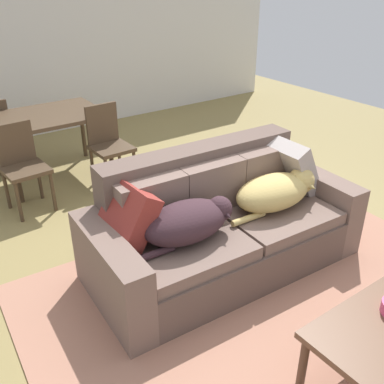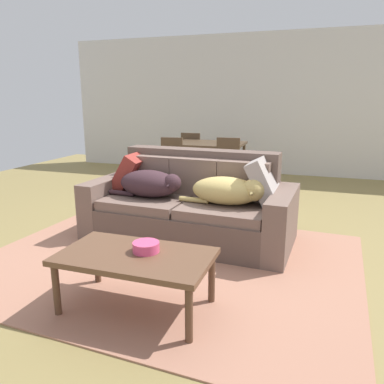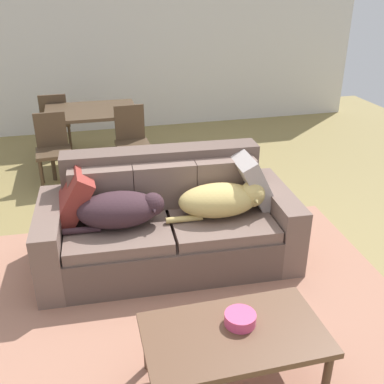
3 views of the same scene
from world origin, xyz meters
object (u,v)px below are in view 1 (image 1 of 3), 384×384
object	(u,v)px
throw_pillow_by_left_arm	(127,216)
dining_chair_near_right	(108,142)
couch	(220,226)
dog_on_left_cushion	(189,221)
dog_on_right_cushion	(277,191)
dining_chair_near_left	(22,163)
dining_table	(49,121)
throw_pillow_by_right_arm	(290,166)

from	to	relation	value
throw_pillow_by_left_arm	dining_chair_near_right	bearing A→B (deg)	68.34
couch	dog_on_left_cushion	distance (m)	0.50
couch	throw_pillow_by_left_arm	size ratio (longest dim) A/B	5.05
dog_on_right_cushion	couch	bearing A→B (deg)	163.04
throw_pillow_by_left_arm	dining_chair_near_left	world-z (taller)	throw_pillow_by_left_arm
dog_on_right_cushion	dining_table	size ratio (longest dim) A/B	0.75
dog_on_right_cushion	throw_pillow_by_right_arm	size ratio (longest dim) A/B	1.80
dog_on_right_cushion	throw_pillow_by_left_arm	distance (m)	1.24
throw_pillow_by_left_arm	dining_chair_near_left	bearing A→B (deg)	97.28
couch	dining_chair_near_left	distance (m)	2.10
dog_on_right_cushion	dining_table	distance (m)	2.73
throw_pillow_by_left_arm	dining_chair_near_right	xyz separation A→B (m)	(0.70, 1.76, -0.15)
dog_on_left_cushion	throw_pillow_by_right_arm	xyz separation A→B (m)	(1.17, 0.15, 0.07)
dog_on_right_cushion	throw_pillow_by_left_arm	size ratio (longest dim) A/B	1.97
dining_chair_near_right	throw_pillow_by_right_arm	bearing A→B (deg)	-67.34
dining_chair_near_right	dining_chair_near_left	bearing A→B (deg)	178.60
couch	throw_pillow_by_left_arm	bearing A→B (deg)	176.10
dog_on_left_cushion	throw_pillow_by_right_arm	size ratio (longest dim) A/B	1.72
dog_on_right_cushion	throw_pillow_by_left_arm	xyz separation A→B (m)	(-1.21, 0.25, 0.06)
dining_chair_near_left	dining_chair_near_right	size ratio (longest dim) A/B	0.97
throw_pillow_by_right_arm	dining_table	xyz separation A→B (m)	(-1.27, 2.38, 0.01)
dog_on_left_cushion	dining_chair_near_right	size ratio (longest dim) A/B	0.92
dining_chair_near_right	dog_on_right_cushion	bearing A→B (deg)	-77.50
dog_on_left_cushion	throw_pillow_by_right_arm	distance (m)	1.18
dog_on_right_cushion	dog_on_left_cushion	bearing A→B (deg)	-178.46
dog_on_right_cushion	throw_pillow_by_right_arm	xyz separation A→B (m)	(0.32, 0.17, 0.07)
dog_on_left_cushion	dining_chair_near_right	distance (m)	2.03
dog_on_right_cushion	throw_pillow_by_right_arm	distance (m)	0.38
throw_pillow_by_left_arm	dining_table	size ratio (longest dim) A/B	0.38
throw_pillow_by_right_arm	couch	bearing A→B (deg)	-179.04
couch	dining_table	distance (m)	2.47
throw_pillow_by_left_arm	throw_pillow_by_right_arm	size ratio (longest dim) A/B	0.91
dog_on_left_cushion	dining_chair_near_right	bearing A→B (deg)	83.38
dog_on_right_cushion	dining_table	bearing A→B (deg)	113.33
dog_on_left_cushion	dog_on_right_cushion	xyz separation A→B (m)	(0.85, -0.02, -0.00)
dining_chair_near_left	dining_chair_near_right	distance (m)	0.92
dog_on_right_cushion	throw_pillow_by_left_arm	world-z (taller)	throw_pillow_by_left_arm
dining_table	dining_chair_near_right	bearing A→B (deg)	-50.91
dining_table	throw_pillow_by_left_arm	bearing A→B (deg)	-96.51
dining_chair_near_right	dog_on_left_cushion	bearing A→B (deg)	-101.32
dog_on_left_cushion	dining_chair_near_left	distance (m)	2.08
dining_table	dining_chair_near_right	distance (m)	0.72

